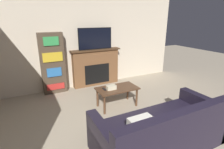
% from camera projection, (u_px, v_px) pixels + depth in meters
% --- Properties ---
extents(wall_back, '(6.26, 0.06, 2.70)m').
position_uv_depth(wall_back, '(86.00, 42.00, 5.27)').
color(wall_back, beige).
rests_on(wall_back, ground_plane).
extents(fireplace, '(1.56, 0.28, 1.14)m').
position_uv_depth(fireplace, '(96.00, 67.00, 5.48)').
color(fireplace, brown).
rests_on(fireplace, ground_plane).
extents(tv, '(1.05, 0.03, 0.64)m').
position_uv_depth(tv, '(95.00, 39.00, 5.19)').
color(tv, black).
rests_on(tv, fireplace).
extents(couch, '(2.19, 1.00, 0.86)m').
position_uv_depth(couch, '(161.00, 131.00, 2.85)').
color(couch, black).
rests_on(couch, ground_plane).
extents(coffee_table, '(0.97, 0.53, 0.48)m').
position_uv_depth(coffee_table, '(117.00, 91.00, 4.15)').
color(coffee_table, brown).
rests_on(coffee_table, ground_plane).
extents(tissue_box, '(0.22, 0.12, 0.10)m').
position_uv_depth(tissue_box, '(111.00, 87.00, 4.02)').
color(tissue_box, beige).
rests_on(tissue_box, coffee_table).
extents(remote_control, '(0.04, 0.15, 0.02)m').
position_uv_depth(remote_control, '(104.00, 89.00, 4.03)').
color(remote_control, black).
rests_on(remote_control, coffee_table).
extents(bookshelf, '(0.64, 0.29, 1.69)m').
position_uv_depth(bookshelf, '(53.00, 64.00, 4.83)').
color(bookshelf, '#4C3D2D').
rests_on(bookshelf, ground_plane).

